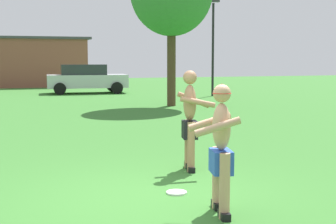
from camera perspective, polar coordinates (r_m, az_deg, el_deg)
name	(u,v)px	position (r m, az deg, el deg)	size (l,w,h in m)	color
ground_plane	(148,199)	(6.87, -2.37, -10.06)	(80.00, 80.00, 0.00)	#38752D
player_with_cap	(221,144)	(6.09, 6.12, -3.67)	(0.66, 0.69, 1.63)	black
player_in_black	(190,118)	(8.45, 2.59, -0.69)	(0.68, 0.62, 1.72)	black
frisbee	(176,192)	(7.15, 0.99, -9.30)	(0.30, 0.30, 0.03)	white
car_silver_near_post	(86,78)	(27.39, -9.46, 3.88)	(4.42, 2.29, 1.58)	silver
lamp_post	(213,35)	(25.17, 5.24, 8.86)	(0.60, 0.24, 4.91)	black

